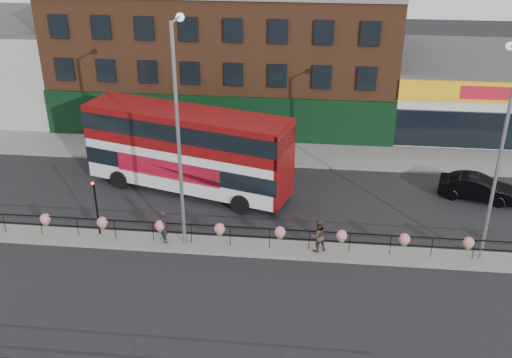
# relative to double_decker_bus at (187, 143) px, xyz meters

# --- Properties ---
(ground) EXTENTS (120.00, 120.00, 0.00)m
(ground) POSITION_rel_double_decker_bus_xyz_m (4.38, -6.13, -3.10)
(ground) COLOR black
(ground) RESTS_ON ground
(north_pavement) EXTENTS (60.00, 4.00, 0.15)m
(north_pavement) POSITION_rel_double_decker_bus_xyz_m (4.38, 5.87, -3.02)
(north_pavement) COLOR slate
(north_pavement) RESTS_ON ground
(median) EXTENTS (60.00, 1.60, 0.15)m
(median) POSITION_rel_double_decker_bus_xyz_m (4.38, -6.13, -3.02)
(median) COLOR slate
(median) RESTS_ON ground
(brick_building) EXTENTS (25.00, 12.21, 10.30)m
(brick_building) POSITION_rel_double_decker_bus_xyz_m (0.38, 13.83, 2.03)
(brick_building) COLOR brown
(brick_building) RESTS_ON ground
(supermarket) EXTENTS (15.00, 12.25, 5.30)m
(supermarket) POSITION_rel_double_decker_bus_xyz_m (20.38, 13.77, -0.45)
(supermarket) COLOR silver
(supermarket) RESTS_ON ground
(median_railing) EXTENTS (30.04, 0.56, 1.23)m
(median_railing) POSITION_rel_double_decker_bus_xyz_m (4.38, -6.13, -2.05)
(median_railing) COLOR black
(median_railing) RESTS_ON median
(double_decker_bus) EXTENTS (12.76, 6.33, 5.04)m
(double_decker_bus) POSITION_rel_double_decker_bus_xyz_m (0.00, 0.00, 0.00)
(double_decker_bus) COLOR silver
(double_decker_bus) RESTS_ON ground
(car) EXTENTS (3.58, 5.08, 1.44)m
(car) POSITION_rel_double_decker_bus_xyz_m (17.03, 0.68, -2.38)
(car) COLOR black
(car) RESTS_ON ground
(pedestrian_a) EXTENTS (0.96, 0.89, 1.79)m
(pedestrian_a) POSITION_rel_double_decker_bus_xyz_m (-0.01, -6.10, -2.05)
(pedestrian_a) COLOR black
(pedestrian_a) RESTS_ON median
(pedestrian_b) EXTENTS (1.39, 1.35, 1.76)m
(pedestrian_b) POSITION_rel_double_decker_bus_xyz_m (7.80, -6.15, -2.07)
(pedestrian_b) COLOR #3C2F26
(pedestrian_b) RESTS_ON median
(lamp_column_west) EXTENTS (0.41, 1.98, 11.29)m
(lamp_column_west) POSITION_rel_double_decker_bus_xyz_m (1.03, -5.89, 3.74)
(lamp_column_west) COLOR gray
(lamp_column_west) RESTS_ON median
(lamp_column_east) EXTENTS (0.37, 1.81, 10.32)m
(lamp_column_east) POSITION_rel_double_decker_bus_xyz_m (15.79, -5.72, 3.17)
(lamp_column_east) COLOR gray
(lamp_column_east) RESTS_ON median
(traffic_light_median) EXTENTS (0.15, 0.28, 3.65)m
(traffic_light_median) POSITION_rel_double_decker_bus_xyz_m (-3.62, -5.74, -0.63)
(traffic_light_median) COLOR black
(traffic_light_median) RESTS_ON median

